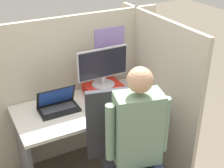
{
  "coord_description": "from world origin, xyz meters",
  "views": [
    {
      "loc": [
        -0.95,
        -1.92,
        2.21
      ],
      "look_at": [
        0.15,
        0.16,
        0.99
      ],
      "focal_mm": 50.0,
      "sensor_mm": 36.0,
      "label": 1
    }
  ],
  "objects_px": {
    "carrot_toy": "(93,111)",
    "laptop": "(58,106)",
    "coffee_mug": "(132,82)",
    "stapler": "(135,84)",
    "office_chair": "(126,156)",
    "monitor": "(103,66)",
    "paper_box": "(103,88)",
    "person": "(142,142)"
  },
  "relations": [
    {
      "from": "paper_box",
      "to": "carrot_toy",
      "type": "distance_m",
      "value": 0.39
    },
    {
      "from": "office_chair",
      "to": "monitor",
      "type": "bearing_deg",
      "value": 77.24
    },
    {
      "from": "laptop",
      "to": "stapler",
      "type": "bearing_deg",
      "value": 4.67
    },
    {
      "from": "stapler",
      "to": "office_chair",
      "type": "height_order",
      "value": "office_chair"
    },
    {
      "from": "carrot_toy",
      "to": "person",
      "type": "relative_size",
      "value": 0.12
    },
    {
      "from": "office_chair",
      "to": "person",
      "type": "distance_m",
      "value": 0.28
    },
    {
      "from": "paper_box",
      "to": "stapler",
      "type": "xyz_separation_m",
      "value": [
        0.34,
        -0.03,
        -0.02
      ]
    },
    {
      "from": "laptop",
      "to": "person",
      "type": "height_order",
      "value": "person"
    },
    {
      "from": "carrot_toy",
      "to": "person",
      "type": "distance_m",
      "value": 0.6
    },
    {
      "from": "stapler",
      "to": "coffee_mug",
      "type": "xyz_separation_m",
      "value": [
        -0.03,
        0.0,
        0.02
      ]
    },
    {
      "from": "paper_box",
      "to": "stapler",
      "type": "bearing_deg",
      "value": -5.6
    },
    {
      "from": "laptop",
      "to": "office_chair",
      "type": "distance_m",
      "value": 0.75
    },
    {
      "from": "laptop",
      "to": "carrot_toy",
      "type": "xyz_separation_m",
      "value": [
        0.24,
        -0.2,
        -0.02
      ]
    },
    {
      "from": "monitor",
      "to": "carrot_toy",
      "type": "bearing_deg",
      "value": -129.36
    },
    {
      "from": "monitor",
      "to": "coffee_mug",
      "type": "distance_m",
      "value": 0.39
    },
    {
      "from": "carrot_toy",
      "to": "laptop",
      "type": "bearing_deg",
      "value": 140.22
    },
    {
      "from": "monitor",
      "to": "laptop",
      "type": "distance_m",
      "value": 0.56
    },
    {
      "from": "stapler",
      "to": "carrot_toy",
      "type": "relative_size",
      "value": 1.05
    },
    {
      "from": "monitor",
      "to": "carrot_toy",
      "type": "xyz_separation_m",
      "value": [
        -0.25,
        -0.31,
        -0.25
      ]
    },
    {
      "from": "paper_box",
      "to": "office_chair",
      "type": "relative_size",
      "value": 0.32
    },
    {
      "from": "monitor",
      "to": "stapler",
      "type": "height_order",
      "value": "monitor"
    },
    {
      "from": "monitor",
      "to": "carrot_toy",
      "type": "distance_m",
      "value": 0.47
    },
    {
      "from": "paper_box",
      "to": "monitor",
      "type": "height_order",
      "value": "monitor"
    },
    {
      "from": "carrot_toy",
      "to": "office_chair",
      "type": "bearing_deg",
      "value": -78.97
    },
    {
      "from": "carrot_toy",
      "to": "coffee_mug",
      "type": "xyz_separation_m",
      "value": [
        0.56,
        0.27,
        0.02
      ]
    },
    {
      "from": "paper_box",
      "to": "carrot_toy",
      "type": "height_order",
      "value": "paper_box"
    },
    {
      "from": "person",
      "to": "laptop",
      "type": "bearing_deg",
      "value": 114.9
    },
    {
      "from": "monitor",
      "to": "office_chair",
      "type": "xyz_separation_m",
      "value": [
        -0.17,
        -0.74,
        -0.45
      ]
    },
    {
      "from": "laptop",
      "to": "office_chair",
      "type": "height_order",
      "value": "office_chair"
    },
    {
      "from": "paper_box",
      "to": "laptop",
      "type": "xyz_separation_m",
      "value": [
        -0.49,
        -0.1,
        0.0
      ]
    },
    {
      "from": "coffee_mug",
      "to": "laptop",
      "type": "bearing_deg",
      "value": -174.86
    },
    {
      "from": "stapler",
      "to": "monitor",
      "type": "bearing_deg",
      "value": 173.96
    },
    {
      "from": "office_chair",
      "to": "paper_box",
      "type": "bearing_deg",
      "value": 77.2
    },
    {
      "from": "laptop",
      "to": "coffee_mug",
      "type": "bearing_deg",
      "value": 5.14
    },
    {
      "from": "office_chair",
      "to": "coffee_mug",
      "type": "height_order",
      "value": "office_chair"
    },
    {
      "from": "stapler",
      "to": "person",
      "type": "bearing_deg",
      "value": -118.7
    },
    {
      "from": "paper_box",
      "to": "office_chair",
      "type": "height_order",
      "value": "office_chair"
    },
    {
      "from": "monitor",
      "to": "carrot_toy",
      "type": "relative_size",
      "value": 3.2
    },
    {
      "from": "laptop",
      "to": "person",
      "type": "xyz_separation_m",
      "value": [
        0.37,
        -0.79,
        0.01
      ]
    },
    {
      "from": "office_chair",
      "to": "coffee_mug",
      "type": "relative_size",
      "value": 11.55
    },
    {
      "from": "stapler",
      "to": "coffee_mug",
      "type": "height_order",
      "value": "coffee_mug"
    },
    {
      "from": "stapler",
      "to": "office_chair",
      "type": "relative_size",
      "value": 0.15
    }
  ]
}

